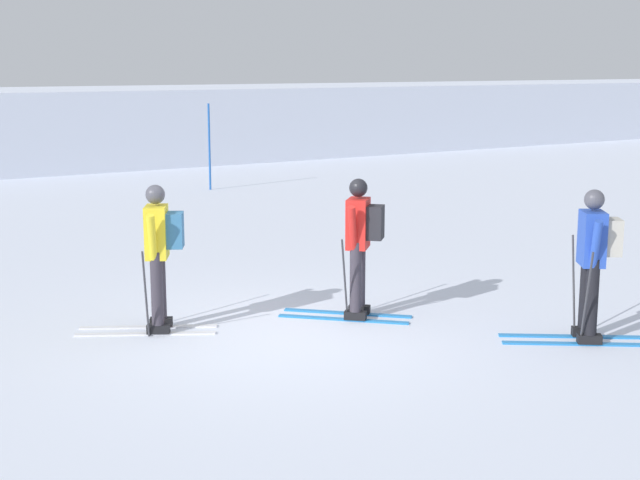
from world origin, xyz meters
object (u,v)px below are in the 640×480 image
skier_red (360,241)px  skier_yellow (159,250)px  trail_marker_pole (209,147)px  skier_blue (593,258)px

skier_red → skier_yellow: 2.38m
skier_yellow → trail_marker_pole: size_ratio=0.81×
trail_marker_pole → skier_yellow: bearing=-117.6°
skier_blue → trail_marker_pole: 13.67m
skier_red → trail_marker_pole: bearing=73.8°
skier_yellow → skier_red: bearing=-18.2°
skier_red → trail_marker_pole: size_ratio=0.82×
skier_blue → skier_red: (-1.65, 2.13, -0.00)m
skier_blue → skier_yellow: bearing=143.7°
skier_yellow → trail_marker_pole: 12.07m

